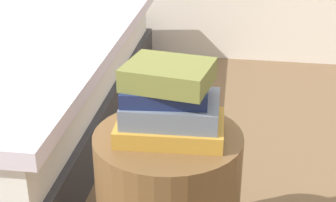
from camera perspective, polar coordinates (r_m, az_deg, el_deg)
name	(u,v)px	position (r m, az deg, el deg)	size (l,w,h in m)	color
book_ochre	(170,128)	(1.41, 0.27, -3.06)	(0.30, 0.20, 0.05)	#B7842D
book_slate	(171,109)	(1.39, 0.37, -0.87)	(0.26, 0.20, 0.06)	slate
book_navy	(165,92)	(1.37, -0.37, 1.02)	(0.23, 0.16, 0.04)	#19234C
book_olive	(167,75)	(1.35, -0.12, 3.02)	(0.23, 0.18, 0.06)	olive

